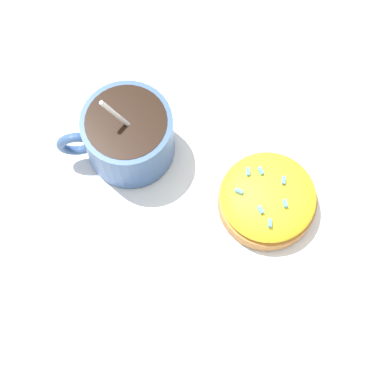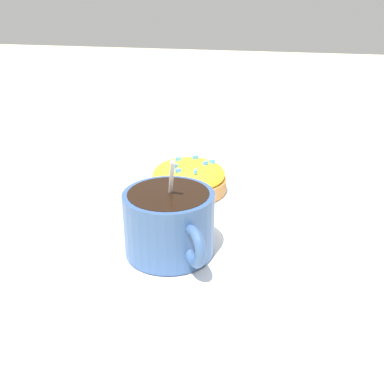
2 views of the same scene
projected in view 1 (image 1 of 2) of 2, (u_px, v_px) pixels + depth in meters
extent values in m
plane|color=#C6B793|center=(194.00, 183.00, 0.63)|extent=(3.00, 3.00, 0.00)
cube|color=white|center=(194.00, 182.00, 0.63)|extent=(0.31, 0.31, 0.00)
cylinder|color=#335184|center=(127.00, 139.00, 0.61)|extent=(0.09, 0.09, 0.06)
cylinder|color=black|center=(125.00, 127.00, 0.59)|extent=(0.08, 0.08, 0.01)
torus|color=#335184|center=(77.00, 144.00, 0.61)|extent=(0.04, 0.03, 0.04)
ellipsoid|color=silver|center=(105.00, 144.00, 0.63)|extent=(0.03, 0.02, 0.01)
cylinder|color=silver|center=(132.00, 128.00, 0.59)|extent=(0.05, 0.02, 0.09)
cylinder|color=#B2753D|center=(267.00, 201.00, 0.61)|extent=(0.09, 0.09, 0.02)
ellipsoid|color=yellow|center=(268.00, 197.00, 0.60)|extent=(0.09, 0.09, 0.03)
cube|color=#4C99EA|center=(284.00, 180.00, 0.59)|extent=(0.01, 0.01, 0.00)
cube|color=#4C99EA|center=(248.00, 172.00, 0.59)|extent=(0.01, 0.01, 0.00)
cube|color=#4C99EA|center=(261.00, 171.00, 0.59)|extent=(0.01, 0.01, 0.00)
cube|color=#4C99EA|center=(285.00, 203.00, 0.58)|extent=(0.01, 0.01, 0.00)
cube|color=#4C99EA|center=(241.00, 188.00, 0.59)|extent=(0.01, 0.00, 0.00)
cube|color=#4C99EA|center=(260.00, 210.00, 0.58)|extent=(0.01, 0.01, 0.00)
cube|color=#4C99EA|center=(270.00, 223.00, 0.58)|extent=(0.01, 0.01, 0.00)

